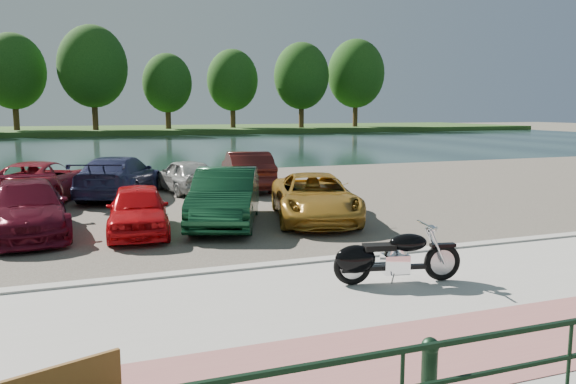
{
  "coord_description": "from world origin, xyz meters",
  "views": [
    {
      "loc": [
        -4.64,
        -8.16,
        3.15
      ],
      "look_at": [
        0.11,
        4.8,
        1.1
      ],
      "focal_mm": 35.0,
      "sensor_mm": 36.0,
      "label": 1
    }
  ],
  "objects": [
    {
      "name": "ground",
      "position": [
        0.0,
        0.0,
        0.0
      ],
      "size": [
        200.0,
        200.0,
        0.0
      ],
      "primitive_type": "plane",
      "color": "#595447",
      "rests_on": "ground"
    },
    {
      "name": "promenade",
      "position": [
        0.0,
        -1.0,
        0.05
      ],
      "size": [
        60.0,
        6.0,
        0.1
      ],
      "primitive_type": "cube",
      "color": "#ACAAA2",
      "rests_on": "ground"
    },
    {
      "name": "pink_path",
      "position": [
        0.0,
        -2.5,
        0.1
      ],
      "size": [
        60.0,
        2.0,
        0.01
      ],
      "primitive_type": "cube",
      "color": "#985657",
      "rests_on": "promenade"
    },
    {
      "name": "kerb",
      "position": [
        0.0,
        2.0,
        0.07
      ],
      "size": [
        60.0,
        0.3,
        0.14
      ],
      "primitive_type": "cube",
      "color": "#ACAAA2",
      "rests_on": "ground"
    },
    {
      "name": "parking_lot",
      "position": [
        0.0,
        11.0,
        0.02
      ],
      "size": [
        60.0,
        18.0,
        0.04
      ],
      "primitive_type": "cube",
      "color": "#48433A",
      "rests_on": "ground"
    },
    {
      "name": "river",
      "position": [
        0.0,
        40.0,
        0.0
      ],
      "size": [
        120.0,
        40.0,
        0.0
      ],
      "primitive_type": "cube",
      "color": "#1B312F",
      "rests_on": "ground"
    },
    {
      "name": "far_bank",
      "position": [
        0.0,
        72.0,
        0.3
      ],
      "size": [
        120.0,
        24.0,
        0.6
      ],
      "primitive_type": "cube",
      "color": "#294C1B",
      "rests_on": "ground"
    },
    {
      "name": "railing",
      "position": [
        0.0,
        -4.0,
        0.79
      ],
      "size": [
        24.04,
        0.05,
        0.9
      ],
      "color": "black",
      "rests_on": "promenade"
    },
    {
      "name": "bollards",
      "position": [
        -1.67,
        -3.7,
        0.54
      ],
      "size": [
        10.68,
        0.18,
        0.81
      ],
      "color": "black",
      "rests_on": "promenade"
    },
    {
      "name": "far_trees",
      "position": [
        4.36,
        65.79,
        7.49
      ],
      "size": [
        70.25,
        10.68,
        12.52
      ],
      "color": "#3D2916",
      "rests_on": "far_bank"
    },
    {
      "name": "motorcycle",
      "position": [
        0.27,
        0.23,
        0.56
      ],
      "size": [
        2.31,
        0.86,
        1.05
      ],
      "rotation": [
        0.0,
        0.0,
        -0.2
      ],
      "color": "black",
      "rests_on": "promenade"
    },
    {
      "name": "car_3",
      "position": [
        -6.01,
        6.9,
        0.71
      ],
      "size": [
        2.26,
        4.74,
        1.33
      ],
      "primitive_type": "imported",
      "rotation": [
        0.0,
        0.0,
        0.09
      ],
      "color": "#540C1B",
      "rests_on": "parking_lot"
    },
    {
      "name": "car_4",
      "position": [
        -3.41,
        6.1,
        0.66
      ],
      "size": [
        1.78,
        3.74,
        1.23
      ],
      "primitive_type": "imported",
      "rotation": [
        0.0,
        0.0,
        -0.09
      ],
      "color": "red",
      "rests_on": "parking_lot"
    },
    {
      "name": "car_5",
      "position": [
        -1.08,
        6.46,
        0.8
      ],
      "size": [
        3.05,
        4.86,
        1.51
      ],
      "primitive_type": "imported",
      "rotation": [
        0.0,
        0.0,
        -0.34
      ],
      "color": "#0F371F",
      "rests_on": "parking_lot"
    },
    {
      "name": "car_6",
      "position": [
        1.41,
        6.17,
        0.69
      ],
      "size": [
        3.27,
        5.08,
        1.3
      ],
      "primitive_type": "imported",
      "rotation": [
        0.0,
        0.0,
        -0.26
      ],
      "color": "#AD7E27",
      "rests_on": "parking_lot"
    },
    {
      "name": "car_10",
      "position": [
        -6.06,
        12.32,
        0.73
      ],
      "size": [
        3.67,
        5.45,
        1.39
      ],
      "primitive_type": "imported",
      "rotation": [
        0.0,
        0.0,
        2.84
      ],
      "color": "maroon",
      "rests_on": "parking_lot"
    },
    {
      "name": "car_11",
      "position": [
        -3.47,
        12.4,
        0.78
      ],
      "size": [
        3.7,
        5.47,
        1.47
      ],
      "primitive_type": "imported",
      "rotation": [
        0.0,
        0.0,
        2.79
      ],
      "color": "navy",
      "rests_on": "parking_lot"
    },
    {
      "name": "car_12",
      "position": [
        -1.06,
        12.74,
        0.68
      ],
      "size": [
        2.18,
        3.96,
        1.27
      ],
      "primitive_type": "imported",
      "rotation": [
        0.0,
        0.0,
        3.33
      ],
      "color": "#ADAEA9",
      "rests_on": "parking_lot"
    },
    {
      "name": "car_13",
      "position": [
        1.34,
        12.78,
        0.78
      ],
      "size": [
        2.15,
        4.68,
        1.49
      ],
      "primitive_type": "imported",
      "rotation": [
        0.0,
        0.0,
        3.01
      ],
      "color": "#471512",
      "rests_on": "parking_lot"
    }
  ]
}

